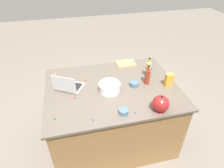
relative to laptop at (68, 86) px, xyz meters
The scene contains 21 objects.
ground_plane 1.08m from the laptop, behind, with size 12.00×12.00×0.00m, color slate.
island_counter 0.72m from the laptop, behind, with size 1.60×1.21×0.90m.
laptop is the anchor object (origin of this frame).
mixing_bowl_large 0.50m from the laptop, 161.94° to the left, with size 0.25×0.25×0.11m.
bottle_oil 1.03m from the laptop, behind, with size 0.06×0.06×0.27m.
bottle_soy 0.97m from the laptop, behind, with size 0.06×0.06×0.26m.
kettle 1.09m from the laptop, 147.43° to the left, with size 0.21×0.18×0.20m.
cutting_board 0.95m from the laptop, 153.78° to the right, with size 0.27×0.19×0.02m, color tan.
butter_stick_left 0.98m from the laptop, 154.68° to the right, with size 0.11×0.04×0.04m, color #F4E58C.
ramekin_small 1.15m from the laptop, 169.45° to the right, with size 0.09×0.09×0.04m, color slate.
ramekin_medium 0.80m from the laptop, behind, with size 0.11×0.11×0.05m, color slate.
ramekin_wide 0.77m from the laptop, 133.98° to the left, with size 0.10×0.10×0.05m, color slate.
candy_bag 1.22m from the laptop, 169.68° to the left, with size 0.09×0.06×0.17m, color gold.
candy_0 0.25m from the laptop, 149.23° to the right, with size 0.02×0.02×0.02m, color orange.
candy_1 0.39m from the laptop, 66.09° to the right, with size 0.02×0.02×0.02m, color yellow.
candy_2 0.50m from the laptop, 71.86° to the left, with size 0.02×0.02×0.02m, color green.
candy_3 0.62m from the laptop, 110.46° to the left, with size 0.02×0.02×0.02m, color blue.
candy_4 0.85m from the laptop, behind, with size 0.01×0.01×0.01m, color blue.
candy_5 0.20m from the laptop, 107.48° to the left, with size 0.02×0.02×0.02m, color #CC3399.
candy_6 0.87m from the laptop, 138.50° to the left, with size 0.02×0.02×0.02m, color blue.
candy_7 0.44m from the laptop, 155.28° to the left, with size 0.02×0.02×0.02m, color green.
Camera 1 is at (0.43, 1.83, 2.31)m, focal length 30.87 mm.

